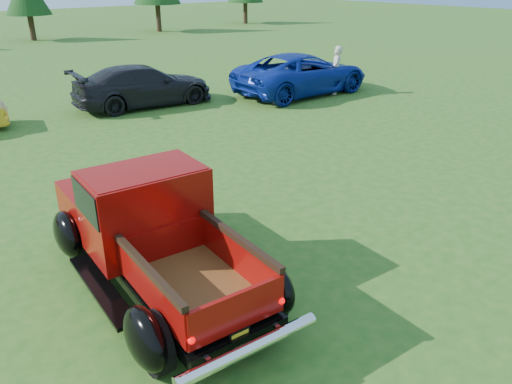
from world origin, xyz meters
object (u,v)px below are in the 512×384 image
Objects in this scene: pickup_truck at (148,227)px; spectator at (336,70)px; show_car_grey at (144,86)px; show_car_blue at (302,74)px.

pickup_truck is 12.81m from spectator.
spectator is (6.26, -2.82, 0.19)m from show_car_grey.
show_car_blue is at bearing -83.16° from spectator.
show_car_blue is 3.07× the size of spectator.
pickup_truck is at bearing 158.10° from show_car_grey.
show_car_grey is 0.88× the size of show_car_blue.
pickup_truck is at bearing 126.73° from show_car_blue.
pickup_truck is 10.49m from show_car_grey.
spectator is (0.93, -0.80, 0.13)m from show_car_blue.
show_car_grey is 2.69× the size of spectator.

